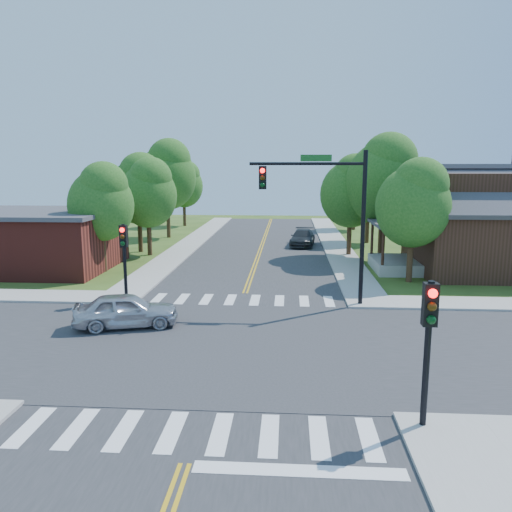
# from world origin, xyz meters

# --- Properties ---
(ground) EXTENTS (100.00, 100.00, 0.00)m
(ground) POSITION_xyz_m (0.00, 0.00, 0.00)
(ground) COLOR #314B17
(ground) RESTS_ON ground
(road_ns) EXTENTS (10.00, 90.00, 0.04)m
(road_ns) POSITION_xyz_m (0.00, 0.00, 0.02)
(road_ns) COLOR #2D2D30
(road_ns) RESTS_ON ground
(road_ew) EXTENTS (90.00, 10.00, 0.04)m
(road_ew) POSITION_xyz_m (0.00, 0.00, 0.03)
(road_ew) COLOR #2D2D30
(road_ew) RESTS_ON ground
(intersection_patch) EXTENTS (10.20, 10.20, 0.06)m
(intersection_patch) POSITION_xyz_m (0.00, 0.00, 0.00)
(intersection_patch) COLOR #2D2D30
(intersection_patch) RESTS_ON ground
(sidewalk_ne) EXTENTS (40.00, 40.00, 0.14)m
(sidewalk_ne) POSITION_xyz_m (15.82, 15.82, 0.07)
(sidewalk_ne) COLOR #9E9B93
(sidewalk_ne) RESTS_ON ground
(sidewalk_nw) EXTENTS (40.00, 40.00, 0.14)m
(sidewalk_nw) POSITION_xyz_m (-15.82, 15.82, 0.07)
(sidewalk_nw) COLOR #9E9B93
(sidewalk_nw) RESTS_ON ground
(crosswalk_north) EXTENTS (8.85, 2.00, 0.01)m
(crosswalk_north) POSITION_xyz_m (0.00, 6.20, 0.05)
(crosswalk_north) COLOR white
(crosswalk_north) RESTS_ON ground
(crosswalk_south) EXTENTS (8.85, 2.00, 0.01)m
(crosswalk_south) POSITION_xyz_m (0.00, -6.20, 0.05)
(crosswalk_south) COLOR white
(crosswalk_south) RESTS_ON ground
(centerline) EXTENTS (0.30, 90.00, 0.01)m
(centerline) POSITION_xyz_m (0.00, 0.00, 0.05)
(centerline) COLOR gold
(centerline) RESTS_ON ground
(stop_bar) EXTENTS (4.60, 0.45, 0.09)m
(stop_bar) POSITION_xyz_m (2.50, -7.60, 0.00)
(stop_bar) COLOR white
(stop_bar) RESTS_ON ground
(signal_mast_ne) EXTENTS (5.30, 0.42, 7.20)m
(signal_mast_ne) POSITION_xyz_m (3.91, 5.59, 4.85)
(signal_mast_ne) COLOR black
(signal_mast_ne) RESTS_ON ground
(signal_pole_se) EXTENTS (0.34, 0.42, 3.80)m
(signal_pole_se) POSITION_xyz_m (5.60, -5.62, 2.66)
(signal_pole_se) COLOR black
(signal_pole_se) RESTS_ON ground
(signal_pole_nw) EXTENTS (0.34, 0.42, 3.80)m
(signal_pole_nw) POSITION_xyz_m (-5.60, 5.58, 2.66)
(signal_pole_nw) COLOR black
(signal_pole_nw) RESTS_ON ground
(house_ne) EXTENTS (13.05, 8.80, 7.11)m
(house_ne) POSITION_xyz_m (15.11, 14.23, 3.33)
(house_ne) COLOR black
(house_ne) RESTS_ON ground
(building_nw) EXTENTS (10.40, 8.40, 3.73)m
(building_nw) POSITION_xyz_m (-14.20, 13.20, 1.88)
(building_nw) COLOR maroon
(building_nw) RESTS_ON ground
(tree_e_a) EXTENTS (4.12, 3.92, 7.01)m
(tree_e_a) POSITION_xyz_m (9.17, 10.88, 4.59)
(tree_e_a) COLOR #382314
(tree_e_a) RESTS_ON ground
(tree_e_b) EXTENTS (5.17, 4.91, 8.79)m
(tree_e_b) POSITION_xyz_m (8.69, 17.50, 5.76)
(tree_e_b) COLOR #382314
(tree_e_b) RESTS_ON ground
(tree_e_c) EXTENTS (4.52, 4.30, 7.69)m
(tree_e_c) POSITION_xyz_m (9.04, 25.75, 5.04)
(tree_e_c) COLOR #382314
(tree_e_c) RESTS_ON ground
(tree_e_d) EXTENTS (3.94, 3.75, 6.71)m
(tree_e_d) POSITION_xyz_m (9.04, 34.86, 4.39)
(tree_e_d) COLOR #382314
(tree_e_d) RESTS_ON ground
(tree_w_a) EXTENTS (4.00, 3.80, 6.81)m
(tree_w_a) POSITION_xyz_m (-9.22, 12.52, 4.46)
(tree_w_a) COLOR #382314
(tree_w_a) RESTS_ON ground
(tree_w_b) EXTENTS (4.45, 4.23, 7.57)m
(tree_w_b) POSITION_xyz_m (-9.11, 19.91, 4.96)
(tree_w_b) COLOR #382314
(tree_w_b) RESTS_ON ground
(tree_w_c) EXTENTS (5.31, 5.04, 9.02)m
(tree_w_c) POSITION_xyz_m (-8.83, 27.89, 5.91)
(tree_w_c) COLOR #382314
(tree_w_c) RESTS_ON ground
(tree_w_d) EXTENTS (4.22, 4.01, 7.18)m
(tree_w_d) POSITION_xyz_m (-9.28, 37.19, 4.70)
(tree_w_d) COLOR #382314
(tree_w_d) RESTS_ON ground
(tree_house) EXTENTS (4.37, 4.15, 7.42)m
(tree_house) POSITION_xyz_m (6.70, 19.07, 4.86)
(tree_house) COLOR #382314
(tree_house) RESTS_ON ground
(tree_bldg) EXTENTS (4.23, 4.02, 7.19)m
(tree_bldg) POSITION_xyz_m (-8.00, 18.55, 4.71)
(tree_bldg) COLOR #382314
(tree_bldg) RESTS_ON ground
(car_silver) EXTENTS (3.72, 4.95, 1.40)m
(car_silver) POSITION_xyz_m (-4.33, 1.76, 0.70)
(car_silver) COLOR #B8B9C0
(car_silver) RESTS_ON ground
(car_dgrey) EXTENTS (2.85, 4.96, 1.32)m
(car_dgrey) POSITION_xyz_m (3.36, 23.59, 0.66)
(car_dgrey) COLOR #2A2C2F
(car_dgrey) RESTS_ON ground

